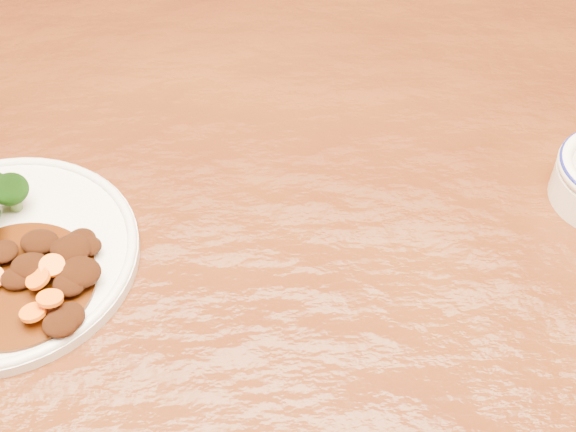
{
  "coord_description": "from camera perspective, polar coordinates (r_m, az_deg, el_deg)",
  "views": [
    {
      "loc": [
        -0.01,
        -0.42,
        1.3
      ],
      "look_at": [
        0.01,
        0.06,
        0.77
      ],
      "focal_mm": 50.0,
      "sensor_mm": 36.0,
      "label": 1
    }
  ],
  "objects": [
    {
      "name": "dining_table",
      "position": [
        0.76,
        -0.71,
        -8.3
      ],
      "size": [
        1.51,
        0.92,
        0.75
      ],
      "rotation": [
        0.0,
        0.0,
        -0.01
      ],
      "color": "#55290F",
      "rests_on": "ground"
    },
    {
      "name": "mince_stew",
      "position": [
        0.71,
        -18.13,
        -3.9
      ],
      "size": [
        0.14,
        0.14,
        0.03
      ],
      "color": "#441D07",
      "rests_on": "dinner_plate"
    },
    {
      "name": "dinner_plate",
      "position": [
        0.75,
        -19.79,
        -2.69
      ],
      "size": [
        0.24,
        0.24,
        0.02
      ],
      "rotation": [
        0.0,
        0.0,
        0.03
      ],
      "color": "silver",
      "rests_on": "dining_table"
    }
  ]
}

